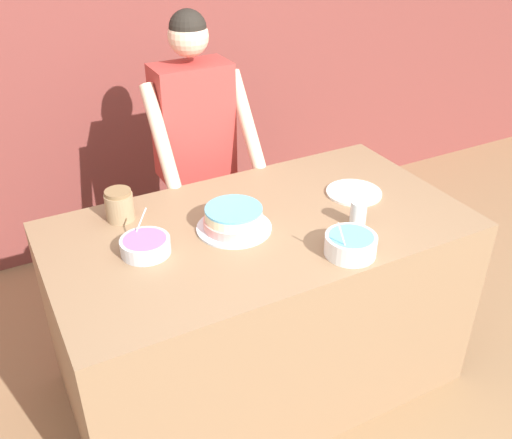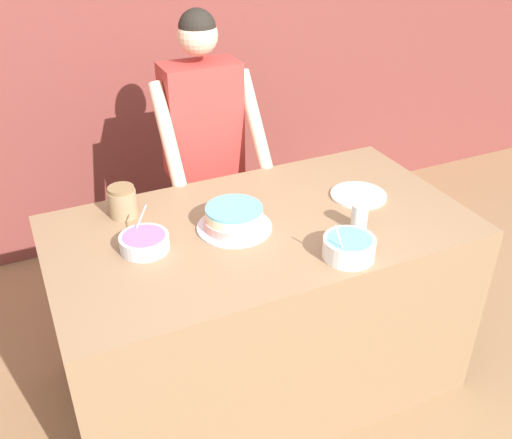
# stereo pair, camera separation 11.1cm
# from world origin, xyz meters

# --- Properties ---
(wall_back) EXTENTS (10.00, 0.05, 2.60)m
(wall_back) POSITION_xyz_m (0.00, 2.13, 1.30)
(wall_back) COLOR brown
(wall_back) RESTS_ON ground_plane
(counter) EXTENTS (1.83, 0.99, 0.93)m
(counter) POSITION_xyz_m (0.00, 0.49, 0.47)
(counter) COLOR #8C6B4C
(counter) RESTS_ON ground_plane
(person_baker) EXTENTS (0.55, 0.47, 1.69)m
(person_baker) POSITION_xyz_m (0.03, 1.30, 1.02)
(person_baker) COLOR #2D2D38
(person_baker) RESTS_ON ground_plane
(cake) EXTENTS (0.32, 0.32, 0.10)m
(cake) POSITION_xyz_m (-0.12, 0.51, 0.98)
(cake) COLOR silver
(cake) RESTS_ON counter
(frosting_bowl_blue) EXTENTS (0.21, 0.21, 0.17)m
(frosting_bowl_blue) POSITION_xyz_m (0.21, 0.12, 0.98)
(frosting_bowl_blue) COLOR white
(frosting_bowl_blue) RESTS_ON counter
(frosting_bowl_purple) EXTENTS (0.20, 0.20, 0.16)m
(frosting_bowl_purple) POSITION_xyz_m (-0.51, 0.51, 0.97)
(frosting_bowl_purple) COLOR silver
(frosting_bowl_purple) RESTS_ON counter
(drinking_glass) EXTENTS (0.07, 0.07, 0.12)m
(drinking_glass) POSITION_xyz_m (0.36, 0.28, 0.99)
(drinking_glass) COLOR silver
(drinking_glass) RESTS_ON counter
(ceramic_plate) EXTENTS (0.26, 0.26, 0.01)m
(ceramic_plate) POSITION_xyz_m (0.52, 0.53, 0.94)
(ceramic_plate) COLOR white
(ceramic_plate) RESTS_ON counter
(stoneware_jar) EXTENTS (0.12, 0.12, 0.14)m
(stoneware_jar) POSITION_xyz_m (-0.52, 0.82, 1.00)
(stoneware_jar) COLOR #9E7F5B
(stoneware_jar) RESTS_ON counter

